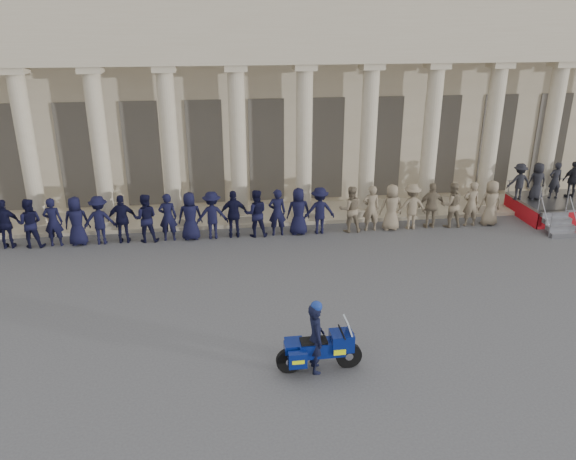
{
  "coord_description": "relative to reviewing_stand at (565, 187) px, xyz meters",
  "views": [
    {
      "loc": [
        -2.18,
        -13.59,
        8.04
      ],
      "look_at": [
        -0.0,
        2.93,
        1.6
      ],
      "focal_mm": 35.0,
      "sensor_mm": 36.0,
      "label": 1
    }
  ],
  "objects": [
    {
      "name": "officer_rank",
      "position": [
        -13.49,
        -0.6,
        -0.35
      ],
      "size": [
        20.42,
        0.7,
        1.85
      ],
      "color": "black",
      "rests_on": "ground"
    },
    {
      "name": "ground",
      "position": [
        -12.23,
        -7.19,
        -1.28
      ],
      "size": [
        90.0,
        90.0,
        0.0
      ],
      "primitive_type": "plane",
      "color": "#49494C",
      "rests_on": "ground"
    },
    {
      "name": "motorcycle",
      "position": [
        -12.15,
        -9.52,
        -0.7
      ],
      "size": [
        2.09,
        0.86,
        1.34
      ],
      "rotation": [
        0.0,
        0.0,
        0.02
      ],
      "color": "black",
      "rests_on": "ground"
    },
    {
      "name": "reviewing_stand",
      "position": [
        0.0,
        0.0,
        0.0
      ],
      "size": [
        5.0,
        3.74,
        2.31
      ],
      "color": "gray",
      "rests_on": "ground"
    },
    {
      "name": "rider",
      "position": [
        -12.27,
        -9.53,
        -0.36
      ],
      "size": [
        0.44,
        0.66,
        1.86
      ],
      "rotation": [
        0.0,
        0.0,
        1.59
      ],
      "color": "black",
      "rests_on": "ground"
    },
    {
      "name": "building",
      "position": [
        -12.23,
        7.56,
        3.25
      ],
      "size": [
        40.0,
        12.5,
        9.0
      ],
      "color": "tan",
      "rests_on": "ground"
    }
  ]
}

